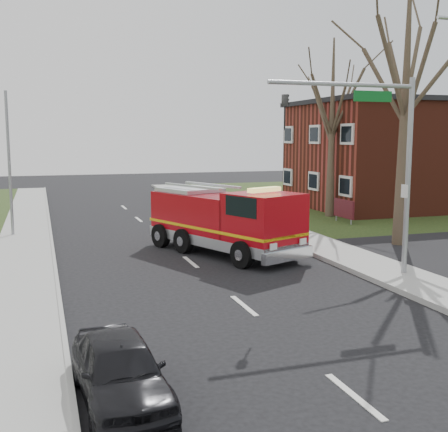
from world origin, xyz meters
name	(u,v)px	position (x,y,z in m)	size (l,w,h in m)	color
ground	(244,306)	(0.00, 0.00, 0.00)	(120.00, 120.00, 0.00)	black
sidewalk_right	(424,286)	(6.20, 0.00, 0.07)	(2.40, 80.00, 0.15)	#9C9C96
sidewalk_left	(15,326)	(-6.20, 0.00, 0.07)	(2.40, 80.00, 0.15)	#9C9C96
brick_building	(413,154)	(19.00, 18.00, 3.66)	(15.40, 10.40, 7.25)	maroon
health_center_sign	(344,209)	(10.50, 12.50, 0.88)	(0.12, 2.00, 1.40)	#4C1119
bare_tree_near	(406,76)	(9.50, 6.00, 7.41)	(6.00, 6.00, 12.00)	#382D21
bare_tree_far	(332,109)	(11.00, 15.00, 6.49)	(5.25, 5.25, 10.50)	#382D21
traffic_signal_mast	(377,141)	(5.21, 1.50, 4.71)	(5.29, 0.18, 6.80)	gray
utility_pole_far	(9,165)	(-6.80, 14.00, 3.50)	(0.14, 0.14, 7.00)	gray
fire_engine	(225,222)	(1.78, 7.12, 1.33)	(5.07, 7.68, 2.94)	#9C070F
parked_car_maroon	(120,370)	(-4.20, -4.86, 0.63)	(1.48, 3.68, 1.25)	black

